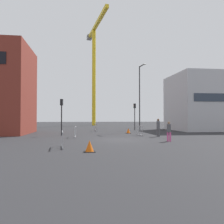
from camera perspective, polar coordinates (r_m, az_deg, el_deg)
ground at (r=20.52m, az=1.89°, el=-6.92°), size 160.00×160.00×0.00m
office_block at (r=38.82m, az=22.79°, el=2.17°), size 11.09×9.27×8.59m
construction_crane at (r=57.23m, az=-4.43°, el=13.01°), size 4.01×19.05×24.22m
streetlamp_tall at (r=31.37m, az=7.02°, el=4.57°), size 0.53×1.86×9.02m
traffic_light_crosswalk at (r=35.34m, az=5.67°, el=-0.10°), size 0.39×0.34×4.11m
traffic_light_corner at (r=25.77m, az=-12.45°, el=0.24°), size 0.32×0.39×4.01m
pedestrian_walking at (r=19.58m, az=14.00°, el=-4.36°), size 0.34×0.34×1.64m
pedestrian_waiting at (r=24.07m, az=11.44°, el=-3.48°), size 0.34×0.34×1.85m
safety_barrier_right_run at (r=23.04m, az=-9.14°, el=-4.89°), size 0.10×1.97×1.08m
safety_barrier_rear at (r=25.17m, az=6.90°, el=-4.59°), size 0.27×1.94×1.08m
safety_barrier_left_run at (r=15.36m, az=-12.26°, el=-6.68°), size 0.24×1.90×1.08m
safety_barrier_mid_span at (r=33.43m, az=-4.11°, el=-3.78°), size 0.25×2.54×1.08m
traffic_cone_striped at (r=28.64m, az=4.09°, el=-4.72°), size 0.64×0.64×0.65m
traffic_cone_orange at (r=13.43m, az=-5.62°, el=-8.54°), size 0.67×0.67×0.67m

